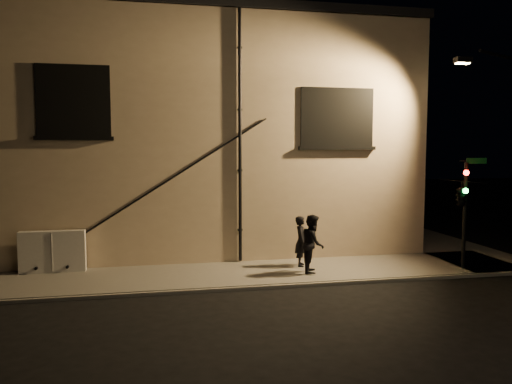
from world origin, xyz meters
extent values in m
plane|color=black|center=(0.00, 0.00, 0.00)|extent=(90.00, 90.00, 0.00)
cube|color=#68645E|center=(-3.00, 1.50, 0.06)|extent=(20.00, 3.00, 0.12)
cube|color=#68645E|center=(6.50, 8.00, 0.06)|extent=(3.00, 16.00, 0.12)
cube|color=#CCB292|center=(-3.00, 9.00, 4.25)|extent=(16.00, 12.00, 8.50)
cube|color=black|center=(-3.00, 9.00, 8.65)|extent=(16.20, 12.20, 0.30)
cube|color=black|center=(-7.00, 2.98, 5.40)|extent=(2.20, 0.10, 2.20)
cube|color=black|center=(-7.00, 3.00, 5.40)|extent=(1.98, 0.05, 1.98)
cube|color=black|center=(1.60, 2.98, 5.00)|extent=(2.60, 0.10, 2.00)
cube|color=black|center=(1.60, 3.00, 5.00)|extent=(2.38, 0.05, 1.78)
cylinder|color=black|center=(-1.80, 2.92, 4.31)|extent=(0.11, 0.11, 8.30)
cylinder|color=black|center=(-4.00, 2.95, 3.00)|extent=(5.96, 0.04, 3.75)
cylinder|color=black|center=(-3.88, 2.95, 3.06)|extent=(5.96, 0.04, 3.75)
cube|color=silver|center=(-7.71, 2.70, 0.76)|extent=(1.94, 0.33, 1.28)
imported|color=black|center=(0.03, 1.94, 0.93)|extent=(0.54, 0.68, 1.63)
imported|color=black|center=(0.15, 1.07, 1.01)|extent=(0.92, 1.04, 1.79)
cylinder|color=black|center=(5.03, 0.64, 1.80)|extent=(0.12, 0.12, 3.37)
imported|color=black|center=(4.81, 0.52, 2.52)|extent=(0.75, 2.07, 0.82)
sphere|color=#FF140C|center=(4.83, 0.34, 3.18)|extent=(0.17, 0.17, 0.17)
sphere|color=#14FF3F|center=(4.83, 0.34, 2.62)|extent=(0.17, 0.17, 0.17)
cube|color=#0C4C1E|center=(5.38, 0.64, 3.54)|extent=(0.70, 0.03, 0.18)
cylinder|color=black|center=(6.01, 0.75, 6.87)|extent=(1.87, 1.02, 0.10)
cube|color=black|center=(5.21, 1.30, 6.77)|extent=(0.55, 0.28, 0.18)
cube|color=#FFC672|center=(5.21, 1.30, 6.67)|extent=(0.42, 0.20, 0.04)
camera|label=1|loc=(-4.58, -13.40, 3.92)|focal=35.00mm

